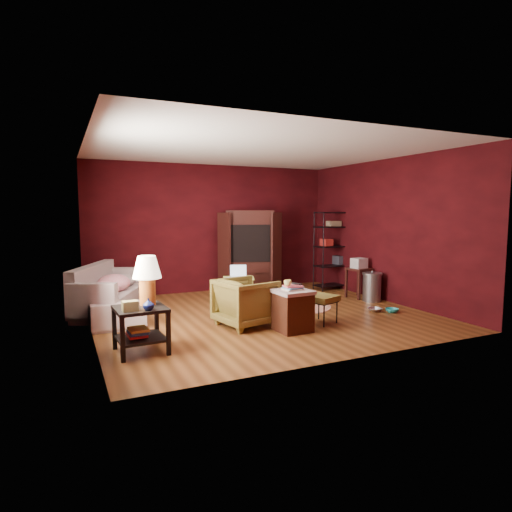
{
  "coord_description": "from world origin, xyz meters",
  "views": [
    {
      "loc": [
        -3.12,
        -6.57,
        1.78
      ],
      "look_at": [
        0.0,
        0.2,
        1.0
      ],
      "focal_mm": 30.0,
      "sensor_mm": 36.0,
      "label": 1
    }
  ],
  "objects": [
    {
      "name": "room",
      "position": [
        -0.04,
        -0.01,
        1.4
      ],
      "size": [
        5.54,
        5.04,
        2.84
      ],
      "color": "brown",
      "rests_on": "ground"
    },
    {
      "name": "sofa",
      "position": [
        -2.37,
        0.91,
        0.4
      ],
      "size": [
        0.61,
        2.06,
        0.8
      ],
      "primitive_type": "imported",
      "rotation": [
        0.0,
        0.0,
        1.57
      ],
      "color": "#A68F8F",
      "rests_on": "ground"
    },
    {
      "name": "armchair",
      "position": [
        -0.53,
        -0.57,
        0.41
      ],
      "size": [
        0.9,
        0.94,
        0.82
      ],
      "primitive_type": "imported",
      "rotation": [
        0.0,
        0.0,
        1.78
      ],
      "color": "black",
      "rests_on": "ground"
    },
    {
      "name": "pet_bowl_steel",
      "position": [
        1.95,
        -0.65,
        0.12
      ],
      "size": [
        0.25,
        0.08,
        0.25
      ],
      "primitive_type": "imported",
      "rotation": [
        0.0,
        0.0,
        0.06
      ],
      "color": "silver",
      "rests_on": "ground"
    },
    {
      "name": "pet_bowl_turquoise",
      "position": [
        2.17,
        -0.85,
        0.11
      ],
      "size": [
        0.24,
        0.13,
        0.23
      ],
      "primitive_type": "imported",
      "rotation": [
        0.0,
        0.0,
        0.27
      ],
      "color": "teal",
      "rests_on": "ground"
    },
    {
      "name": "vase",
      "position": [
        -2.17,
        -1.38,
        0.65
      ],
      "size": [
        0.18,
        0.19,
        0.14
      ],
      "primitive_type": "imported",
      "rotation": [
        0.0,
        0.0,
        0.38
      ],
      "color": "#0D1443",
      "rests_on": "side_table"
    },
    {
      "name": "mug",
      "position": [
        -0.11,
        -1.15,
        0.75
      ],
      "size": [
        0.13,
        0.11,
        0.12
      ],
      "primitive_type": "imported",
      "rotation": [
        0.0,
        0.0,
        0.15
      ],
      "color": "#F1E676",
      "rests_on": "hamper"
    },
    {
      "name": "side_table",
      "position": [
        -2.18,
        -1.11,
        0.73
      ],
      "size": [
        0.65,
        0.65,
        1.22
      ],
      "rotation": [
        0.0,
        0.0,
        0.06
      ],
      "color": "black",
      "rests_on": "ground"
    },
    {
      "name": "sofa_cushions",
      "position": [
        -2.42,
        0.96,
        0.39
      ],
      "size": [
        1.48,
        2.06,
        0.81
      ],
      "rotation": [
        0.0,
        0.0,
        -0.43
      ],
      "color": "#A68F8F",
      "rests_on": "sofa"
    },
    {
      "name": "hamper",
      "position": [
        -0.01,
        -1.13,
        0.32
      ],
      "size": [
        0.53,
        0.53,
        0.71
      ],
      "rotation": [
        0.0,
        0.0,
        0.05
      ],
      "color": "#441C0F",
      "rests_on": "ground"
    },
    {
      "name": "footstool",
      "position": [
        0.63,
        -0.93,
        0.39
      ],
      "size": [
        0.57,
        0.57,
        0.45
      ],
      "rotation": [
        0.0,
        0.0,
        0.37
      ],
      "color": "black",
      "rests_on": "ground"
    },
    {
      "name": "rug_round",
      "position": [
        0.84,
        0.29,
        0.01
      ],
      "size": [
        1.46,
        1.46,
        0.01
      ],
      "rotation": [
        0.0,
        0.0,
        0.08
      ],
      "color": "beige",
      "rests_on": "ground"
    },
    {
      "name": "rug_oriental",
      "position": [
        0.39,
        0.7,
        0.02
      ],
      "size": [
        1.34,
        1.02,
        0.01
      ],
      "rotation": [
        0.0,
        0.0,
        -0.19
      ],
      "color": "#4F1D15",
      "rests_on": "ground"
    },
    {
      "name": "laptop_desk",
      "position": [
        -0.0,
        1.01,
        0.45
      ],
      "size": [
        0.7,
        0.61,
        0.73
      ],
      "rotation": [
        0.0,
        0.0,
        -0.36
      ],
      "color": "#E1ED6C",
      "rests_on": "ground"
    },
    {
      "name": "tv_armoire",
      "position": [
        0.72,
        2.09,
        0.94
      ],
      "size": [
        1.33,
        1.03,
        1.8
      ],
      "rotation": [
        0.0,
        0.0,
        -0.35
      ],
      "color": "#3A1410",
      "rests_on": "ground"
    },
    {
      "name": "wire_shelving",
      "position": [
        2.56,
        1.52,
        0.97
      ],
      "size": [
        0.88,
        0.42,
        1.77
      ],
      "rotation": [
        0.0,
        0.0,
        0.05
      ],
      "color": "black",
      "rests_on": "ground"
    },
    {
      "name": "small_stand",
      "position": [
        2.45,
        0.45,
        0.62
      ],
      "size": [
        0.47,
        0.47,
        0.82
      ],
      "rotation": [
        0.0,
        0.0,
        0.15
      ],
      "color": "#3A1410",
      "rests_on": "ground"
    },
    {
      "name": "trash_can",
      "position": [
        2.47,
        0.06,
        0.29
      ],
      "size": [
        0.52,
        0.52,
        0.61
      ],
      "rotation": [
        0.0,
        0.0,
        -0.43
      ],
      "color": "gray",
      "rests_on": "ground"
    }
  ]
}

